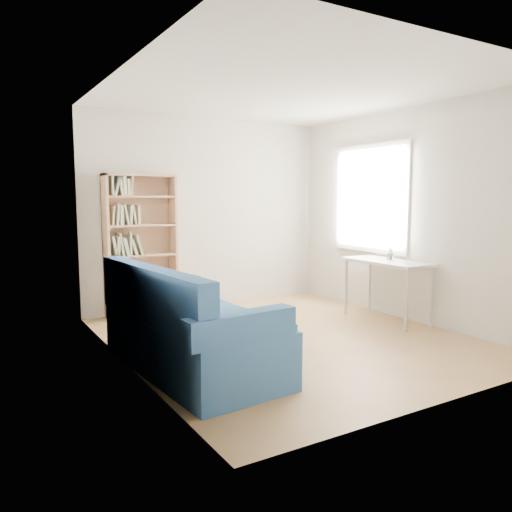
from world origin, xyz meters
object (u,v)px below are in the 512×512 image
(desk, at_px, (387,267))
(sofa, at_px, (188,331))
(bookshelf, at_px, (141,251))
(pen_cup, at_px, (390,255))

(desk, bearing_deg, sofa, -172.16)
(sofa, distance_m, desk, 2.84)
(sofa, bearing_deg, desk, 3.36)
(sofa, relative_size, bookshelf, 1.09)
(desk, height_order, pen_cup, pen_cup)
(bookshelf, distance_m, pen_cup, 3.13)
(pen_cup, bearing_deg, bookshelf, 145.39)
(bookshelf, height_order, desk, bookshelf)
(bookshelf, xyz_separation_m, desk, (2.49, -1.82, -0.16))
(bookshelf, bearing_deg, pen_cup, -34.61)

